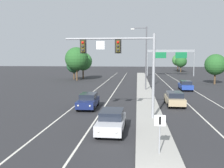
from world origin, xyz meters
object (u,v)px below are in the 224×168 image
object	(u,v)px
median_sign_post	(160,128)
car_oncoming_navy	(88,101)
street_lamp_median	(145,54)
tree_far_left_c	(74,65)
tree_far_right_a	(178,60)
car_receding_blue	(185,85)
tree_far_left_a	(83,61)
highway_sign_gantry	(171,54)
tree_far_left_b	(77,59)
tree_far_right_c	(181,61)
car_receding_tan	(174,98)
tree_far_right_b	(215,65)
overhead_signal_mast	(125,58)
car_oncoming_silver	(111,121)

from	to	relation	value
median_sign_post	car_oncoming_navy	bearing A→B (deg)	118.00
street_lamp_median	car_oncoming_navy	size ratio (longest dim) A/B	2.23
median_sign_post	tree_far_left_c	distance (m)	47.77
car_oncoming_navy	tree_far_right_a	world-z (taller)	tree_far_right_a
car_receding_blue	tree_far_left_a	distance (m)	29.23
highway_sign_gantry	median_sign_post	bearing A→B (deg)	-97.96
tree_far_left_b	tree_far_right_c	bearing A→B (deg)	49.22
car_receding_tan	tree_far_left_a	bearing A→B (deg)	118.23
car_oncoming_navy	car_receding_tan	xyz separation A→B (m)	(9.23, 2.34, 0.00)
tree_far_right_b	tree_far_left_a	world-z (taller)	tree_far_left_a
overhead_signal_mast	tree_far_left_b	bearing A→B (deg)	110.47
median_sign_post	car_receding_tan	bearing A→B (deg)	78.59
tree_far_left_a	tree_far_left_c	bearing A→B (deg)	-125.70
street_lamp_median	tree_far_right_a	xyz separation A→B (m)	(14.30, 56.59, -1.57)
overhead_signal_mast	car_receding_blue	distance (m)	22.04
car_receding_blue	tree_far_left_c	bearing A→B (deg)	143.12
highway_sign_gantry	tree_far_right_a	world-z (taller)	highway_sign_gantry
highway_sign_gantry	tree_far_right_c	xyz separation A→B (m)	(5.97, 17.89, -2.31)
highway_sign_gantry	street_lamp_median	bearing A→B (deg)	-104.63
car_receding_blue	car_oncoming_silver	bearing A→B (deg)	-112.32
street_lamp_median	tree_far_left_a	bearing A→B (deg)	125.44
median_sign_post	street_lamp_median	world-z (taller)	street_lamp_median
car_receding_tan	tree_far_left_c	world-z (taller)	tree_far_left_c
car_oncoming_silver	car_receding_tan	distance (m)	11.84
median_sign_post	tree_far_left_b	bearing A→B (deg)	109.74
car_receding_tan	tree_far_right_a	world-z (taller)	tree_far_right_a
street_lamp_median	tree_far_left_a	distance (m)	25.35
car_receding_tan	tree_far_left_a	xyz separation A→B (m)	(-17.65, 32.88, 3.48)
median_sign_post	highway_sign_gantry	bearing A→B (deg)	82.04
tree_far_right_b	highway_sign_gantry	bearing A→B (deg)	105.86
street_lamp_median	car_oncoming_navy	bearing A→B (deg)	-113.19
highway_sign_gantry	tree_far_left_c	size ratio (longest dim) A/B	2.57
median_sign_post	tree_far_left_a	size ratio (longest dim) A/B	0.33
car_oncoming_silver	tree_far_right_c	size ratio (longest dim) A/B	0.76
overhead_signal_mast	street_lamp_median	bearing A→B (deg)	83.17
tree_far_right_b	tree_far_left_a	bearing A→B (deg)	160.76
street_lamp_median	tree_far_right_a	distance (m)	58.39
overhead_signal_mast	car_receding_tan	size ratio (longest dim) A/B	1.71
highway_sign_gantry	tree_far_left_a	bearing A→B (deg)	-154.67
median_sign_post	car_receding_blue	xyz separation A→B (m)	(6.58, 27.51, -0.77)
highway_sign_gantry	tree_far_right_b	bearing A→B (deg)	-74.14
tree_far_left_b	tree_far_left_c	xyz separation A→B (m)	(-1.37, 2.74, -1.62)
tree_far_left_c	tree_far_left_a	distance (m)	3.05
highway_sign_gantry	tree_far_left_a	distance (m)	25.38
car_oncoming_silver	tree_far_left_a	distance (m)	44.82
street_lamp_median	highway_sign_gantry	bearing A→B (deg)	75.37
car_receding_blue	median_sign_post	bearing A→B (deg)	-103.46
street_lamp_median	tree_far_right_b	world-z (taller)	street_lamp_median
tree_far_right_c	median_sign_post	bearing A→B (deg)	-100.51
street_lamp_median	car_oncoming_navy	xyz separation A→B (m)	(-6.25, -14.60, -4.97)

